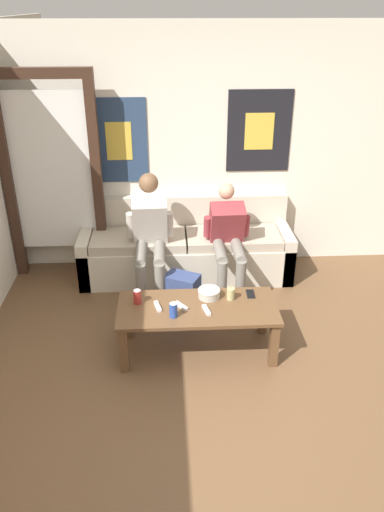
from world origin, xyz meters
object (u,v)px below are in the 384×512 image
Objects in this scene: person_seated_teen at (228,238)px; game_controller_near_left at (181,306)px; ceramic_bowl at (209,293)px; backpack at (182,294)px; game_controller_far_center at (158,306)px; drink_can_blue at (173,310)px; drink_can_red at (137,297)px; game_controller_near_right at (206,310)px; coffee_table at (198,314)px; couch at (186,250)px; pillar_candle at (231,294)px; cell_phone at (250,294)px; person_seated_adult at (150,234)px.

person_seated_teen reaches higher than game_controller_near_left.
ceramic_bowl is 0.29m from game_controller_near_left.
backpack is 0.73m from game_controller_far_center.
drink_can_blue is (-0.31, -0.28, 0.02)m from ceramic_bowl.
game_controller_near_right is at bearing -15.49° from drink_can_red.
ceramic_bowl is at bearing 53.69° from coffee_table.
couch is at bearing 84.49° from backpack.
pillar_candle is at bearing 25.95° from drink_can_blue.
pillar_candle is at bearing 38.94° from game_controller_near_right.
person_seated_teen reaches higher than game_controller_near_right.
drink_can_red reaches higher than coffee_table.
cell_phone is at bearing -39.20° from backpack.
game_controller_far_center is at bearing -109.25° from backpack.
drink_can_blue is at bearing -79.94° from person_seated_adult.
person_seated_adult is at bearing 94.28° from game_controller_far_center.
game_controller_near_right is (0.56, -0.16, -0.05)m from drink_can_red.
game_controller_far_center reaches higher than coffee_table.
couch is at bearing 70.40° from drink_can_red.
ceramic_bowl is at bearing 79.69° from game_controller_near_right.
game_controller_near_right is (-0.30, -1.07, -0.14)m from person_seated_teen.
ceramic_bowl is at bearing 30.92° from game_controller_near_left.
game_controller_near_right is 1.00× the size of game_controller_far_center.
couch reaches higher than cell_phone.
couch is 1.69× the size of coffee_table.
couch reaches higher than pillar_candle.
ceramic_bowl is 0.46m from game_controller_far_center.
pillar_candle is at bearing -95.15° from person_seated_teen.
person_seated_teen is 1.22m from game_controller_far_center.
person_seated_teen is 1.12m from game_controller_near_right.
drink_can_red is at bearing 143.70° from drink_can_blue.
game_controller_near_right is (0.07, -0.08, 0.08)m from coffee_table.
person_seated_adult is 6.22× the size of ceramic_bowl.
coffee_table is 3.51× the size of backpack.
coffee_table is 1.11× the size of person_seated_adult.
coffee_table is at bearing -9.17° from drink_can_red.
drink_can_red is at bearing -173.88° from ceramic_bowl.
backpack is 0.69m from game_controller_near_left.
game_controller_near_right reaches higher than coffee_table.
person_seated_adult is 1.23m from cell_phone.
person_seated_teen is 2.87× the size of backpack.
backpack is at bearing 99.72° from coffee_table.
backpack is (-0.07, -0.73, -0.11)m from couch.
pillar_candle is 0.93× the size of drink_can_blue.
person_seated_adult is 0.67m from backpack.
couch is at bearing 104.35° from pillar_candle.
drink_can_red is at bearing 154.88° from game_controller_far_center.
cell_phone is at bearing 19.96° from pillar_candle.
game_controller_near_right is at bearing -20.40° from game_controller_near_left.
coffee_table is 10.68× the size of drink_can_red.
game_controller_near_left is (-0.42, -0.10, -0.04)m from pillar_candle.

